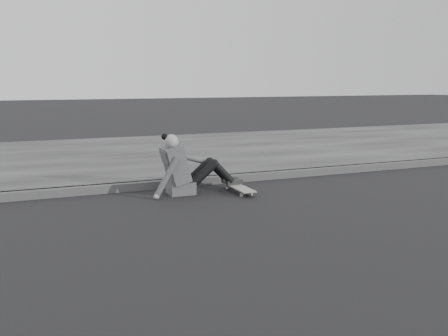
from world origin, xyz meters
The scene contains 5 objects.
ground centered at (0.00, 0.00, 0.00)m, with size 80.00×80.00×0.00m, color black.
curb centered at (0.00, 2.58, 0.06)m, with size 24.00×0.16×0.12m, color #454545.
sidewalk centered at (0.00, 5.60, 0.06)m, with size 24.00×6.00×0.12m, color #393939.
skateboard centered at (-1.52, 1.85, 0.07)m, with size 0.20×0.78×0.09m.
seated_woman centered at (-2.26, 2.10, 0.36)m, with size 1.38×0.46×0.88m.
Camera 1 is at (-4.42, -4.60, 1.60)m, focal length 40.00 mm.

